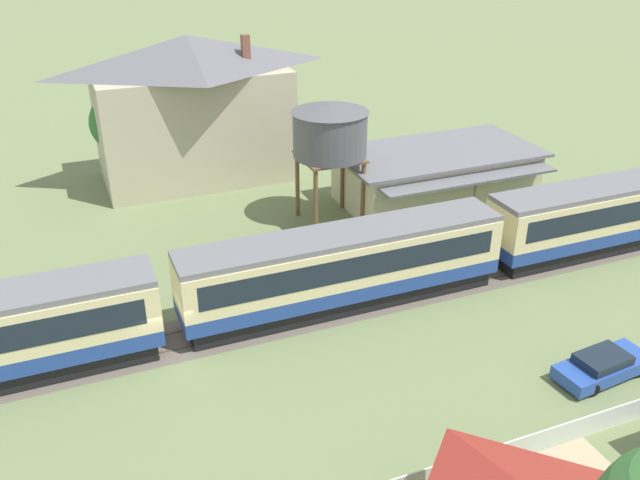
# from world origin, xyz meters

# --- Properties ---
(ground_plane) EXTENTS (600.00, 600.00, 0.00)m
(ground_plane) POSITION_xyz_m (0.00, 0.00, 0.00)
(ground_plane) COLOR #707F51
(passenger_train) EXTENTS (53.88, 3.03, 4.26)m
(passenger_train) POSITION_xyz_m (9.71, 0.68, 2.36)
(passenger_train) COLOR #234293
(passenger_train) RESTS_ON ground_plane
(railway_track) EXTENTS (100.14, 3.60, 0.04)m
(railway_track) POSITION_xyz_m (11.28, 0.68, 0.01)
(railway_track) COLOR #665B51
(railway_track) RESTS_ON ground_plane
(station_building) EXTENTS (14.03, 8.69, 3.72)m
(station_building) POSITION_xyz_m (21.04, 10.90, 1.89)
(station_building) COLOR beige
(station_building) RESTS_ON ground_plane
(station_house_grey_roof) EXTENTS (14.83, 8.27, 10.68)m
(station_house_grey_roof) POSITION_xyz_m (6.52, 21.73, 5.49)
(station_house_grey_roof) COLOR #BCB293
(station_house_grey_roof) RESTS_ON ground_plane
(water_tower) EXTENTS (4.92, 4.92, 7.95)m
(water_tower) POSITION_xyz_m (12.81, 10.54, 6.17)
(water_tower) COLOR brown
(water_tower) RESTS_ON ground_plane
(picket_fence_front) EXTENTS (48.43, 0.06, 1.05)m
(picket_fence_front) POSITION_xyz_m (11.55, -12.02, 0.53)
(picket_fence_front) COLOR white
(picket_fence_front) RESTS_ON ground_plane
(parked_car_blue) EXTENTS (4.76, 2.21, 1.19)m
(parked_car_blue) POSITION_xyz_m (17.78, -9.25, 0.58)
(parked_car_blue) COLOR #284CA8
(parked_car_blue) RESTS_ON ground_plane
(yard_tree_0) EXTENTS (4.41, 4.41, 6.60)m
(yard_tree_0) POSITION_xyz_m (1.36, 23.51, 4.38)
(yard_tree_0) COLOR brown
(yard_tree_0) RESTS_ON ground_plane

